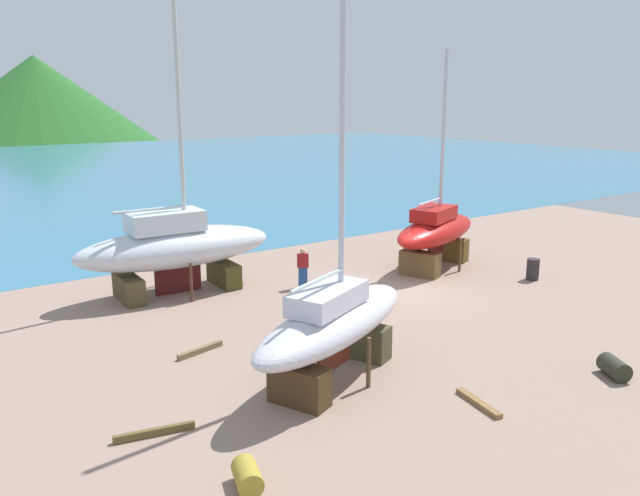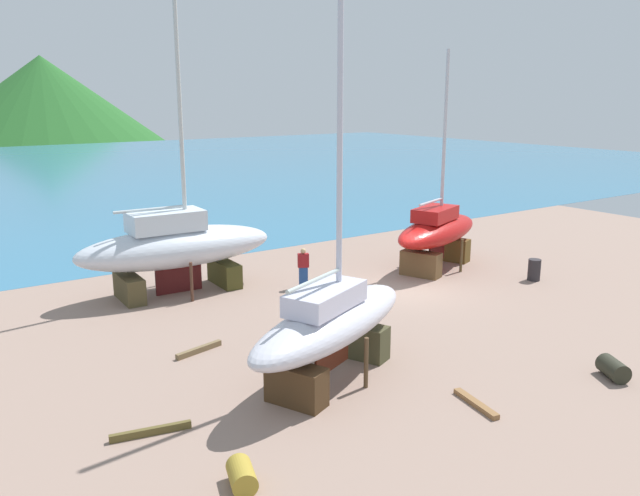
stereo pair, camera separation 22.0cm
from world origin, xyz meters
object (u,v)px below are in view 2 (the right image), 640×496
object	(u,v)px
barrel_rust_near	(534,270)
sailboat_mid_port	(332,323)
sailboat_large_starboard	(176,246)
barrel_ochre	(613,369)
sailboat_small_center	(437,232)
barrel_tipped_center	(242,476)
worker	(303,267)

from	to	relation	value
barrel_rust_near	sailboat_mid_port	bearing A→B (deg)	-166.73
sailboat_large_starboard	barrel_rust_near	xyz separation A→B (m)	(13.05, -6.95, -1.43)
barrel_ochre	barrel_rust_near	distance (m)	9.69
sailboat_mid_port	sailboat_large_starboard	bearing A→B (deg)	68.53
sailboat_small_center	barrel_tipped_center	bearing A→B (deg)	-167.99
sailboat_small_center	worker	xyz separation A→B (m)	(-6.60, 0.89, -0.82)
sailboat_large_starboard	sailboat_mid_port	bearing A→B (deg)	-85.96
worker	sailboat_small_center	bearing A→B (deg)	106.55
barrel_tipped_center	barrel_rust_near	bearing A→B (deg)	19.55
sailboat_large_starboard	barrel_rust_near	distance (m)	14.85
sailboat_large_starboard	sailboat_small_center	xyz separation A→B (m)	(11.05, -3.16, -0.21)
sailboat_mid_port	barrel_rust_near	distance (m)	13.10
sailboat_large_starboard	worker	bearing A→B (deg)	-24.96
sailboat_large_starboard	sailboat_mid_port	world-z (taller)	sailboat_large_starboard
sailboat_small_center	worker	distance (m)	6.71
barrel_ochre	sailboat_mid_port	bearing A→B (deg)	145.67
sailboat_mid_port	barrel_ochre	bearing A→B (deg)	-57.76
sailboat_mid_port	worker	size ratio (longest dim) A/B	6.43
sailboat_small_center	barrel_tipped_center	distance (m)	18.10
sailboat_mid_port	barrel_ochre	xyz separation A→B (m)	(6.43, -4.39, -1.35)
sailboat_large_starboard	sailboat_mid_port	xyz separation A→B (m)	(0.34, -9.95, -0.26)
sailboat_mid_port	worker	world-z (taller)	sailboat_mid_port
sailboat_large_starboard	barrel_ochre	xyz separation A→B (m)	(6.77, -14.34, -1.61)
barrel_tipped_center	barrel_rust_near	distance (m)	18.15
barrel_tipped_center	barrel_rust_near	world-z (taller)	barrel_rust_near
sailboat_mid_port	barrel_rust_near	size ratio (longest dim) A/B	11.57
worker	barrel_rust_near	xyz separation A→B (m)	(8.60, -4.68, -0.39)
barrel_ochre	barrel_tipped_center	bearing A→B (deg)	173.08
sailboat_mid_port	barrel_tipped_center	bearing A→B (deg)	-168.46
sailboat_mid_port	barrel_rust_near	world-z (taller)	sailboat_mid_port
sailboat_small_center	barrel_ochre	size ratio (longest dim) A/B	10.38
sailboat_mid_port	barrel_rust_near	xyz separation A→B (m)	(12.70, 3.00, -1.17)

